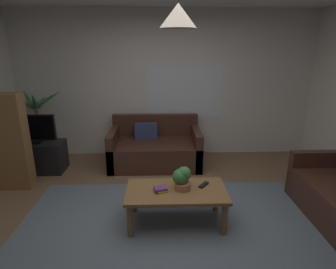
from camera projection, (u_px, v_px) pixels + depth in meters
name	position (u px, v px, depth m)	size (l,w,h in m)	color
floor	(169.00, 231.00, 3.15)	(5.39, 4.80, 0.02)	brown
rug	(169.00, 242.00, 2.95)	(3.50, 2.64, 0.01)	slate
wall_back	(165.00, 85.00, 5.06)	(5.51, 0.06, 2.63)	silver
window_pane	(184.00, 92.00, 5.07)	(1.36, 0.01, 0.94)	white
couch_under_window	(155.00, 149.00, 4.86)	(1.55, 0.90, 0.82)	#47281E
coffee_table	(176.00, 195.00, 3.18)	(1.15, 0.60, 0.43)	olive
book_on_table_0	(162.00, 190.00, 3.13)	(0.12, 0.12, 0.02)	gold
book_on_table_1	(160.00, 188.00, 3.12)	(0.14, 0.11, 0.03)	#72387F
remote_on_table_0	(204.00, 185.00, 3.25)	(0.05, 0.16, 0.02)	black
potted_plant_on_table	(182.00, 178.00, 3.15)	(0.22, 0.20, 0.27)	#B77051
tv_stand	(37.00, 157.00, 4.58)	(0.90, 0.44, 0.50)	black
tv	(32.00, 129.00, 4.41)	(0.75, 0.16, 0.47)	black
potted_palm_corner	(40.00, 130.00, 4.96)	(0.87, 0.82, 1.32)	brown
bookshelf_corner	(2.00, 141.00, 3.89)	(0.70, 0.31, 1.40)	olive
pendant_lamp	(178.00, 16.00, 2.60)	(0.36, 0.36, 0.47)	black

